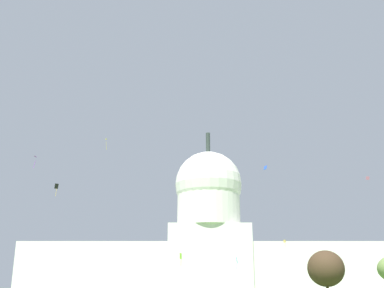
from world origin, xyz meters
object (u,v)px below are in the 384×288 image
at_px(tree_east_far, 326,269).
at_px(kite_pink_mid, 368,178).
at_px(kite_gold_low, 285,241).
at_px(kite_lime_low, 181,257).
at_px(kite_black_mid, 57,187).
at_px(kite_yellow_high, 107,141).
at_px(kite_blue_mid, 265,168).
at_px(kite_violet_mid, 34,158).
at_px(capitol_building, 209,243).
at_px(kite_cyan_low, 237,261).
at_px(event_tent, 222,287).

bearing_deg(tree_east_far, kite_pink_mid, -85.46).
distance_m(tree_east_far, kite_gold_low, 30.40).
bearing_deg(kite_gold_low, kite_lime_low, -107.26).
bearing_deg(kite_black_mid, kite_gold_low, -126.83).
xyz_separation_m(kite_pink_mid, kite_yellow_high, (-70.91, 62.49, 28.29)).
relative_size(kite_lime_low, kite_yellow_high, 0.84).
bearing_deg(tree_east_far, kite_blue_mid, -128.56).
height_order(kite_gold_low, kite_lime_low, kite_gold_low).
bearing_deg(kite_gold_low, kite_violet_mid, -116.64).
height_order(capitol_building, kite_violet_mid, capitol_building).
bearing_deg(tree_east_far, kite_black_mid, -163.54).
relative_size(tree_east_far, kite_cyan_low, 4.69).
bearing_deg(kite_lime_low, kite_pink_mid, -103.37).
relative_size(kite_blue_mid, kite_black_mid, 0.34).
xyz_separation_m(kite_blue_mid, kite_yellow_high, (-49.14, 56.31, 24.33)).
distance_m(kite_gold_low, kite_black_mid, 81.54).
relative_size(kite_cyan_low, kite_black_mid, 0.92).
relative_size(event_tent, kite_pink_mid, 7.68).
distance_m(kite_pink_mid, kite_violet_mid, 73.85).
relative_size(capitol_building, kite_violet_mid, 58.63).
bearing_deg(kite_cyan_low, kite_lime_low, -33.31).
xyz_separation_m(kite_cyan_low, kite_lime_low, (-13.74, -3.04, 0.71)).
xyz_separation_m(kite_cyan_low, kite_gold_low, (20.53, 42.64, 8.49)).
distance_m(event_tent, kite_lime_low, 27.48).
bearing_deg(capitol_building, kite_blue_mid, -82.75).
bearing_deg(kite_pink_mid, capitol_building, -43.88).
distance_m(kite_gold_low, kite_violet_mid, 92.05).
xyz_separation_m(kite_gold_low, kite_violet_mid, (-65.92, -63.09, 12.12)).
bearing_deg(kite_blue_mid, event_tent, -19.73).
xyz_separation_m(capitol_building, kite_black_mid, (-40.02, -79.55, 6.49)).
bearing_deg(tree_east_far, kite_cyan_low, -150.88).
distance_m(kite_gold_low, kite_yellow_high, 73.30).
bearing_deg(kite_black_mid, kite_cyan_low, -155.84).
distance_m(kite_cyan_low, kite_blue_mid, 24.18).
bearing_deg(kite_yellow_high, kite_black_mid, 147.97).
distance_m(event_tent, kite_cyan_low, 29.57).
bearing_deg(kite_black_mid, kite_pink_mid, -171.65).
bearing_deg(kite_lime_low, tree_east_far, -62.35).
distance_m(kite_gold_low, kite_blue_mid, 55.82).
bearing_deg(kite_gold_low, kite_black_mid, -123.27).
xyz_separation_m(capitol_building, kite_violet_mid, (-41.28, -93.72, 9.94)).
height_order(kite_pink_mid, kite_gold_low, kite_pink_mid).
height_order(capitol_building, kite_pink_mid, capitol_building).
bearing_deg(capitol_building, kite_black_mid, -116.71).
height_order(tree_east_far, kite_pink_mid, kite_pink_mid).
relative_size(event_tent, kite_black_mid, 2.26).
xyz_separation_m(kite_violet_mid, kite_lime_low, (31.65, 17.41, -19.89)).
height_order(event_tent, kite_yellow_high, kite_yellow_high).
distance_m(tree_east_far, kite_black_mid, 75.28).
bearing_deg(kite_pink_mid, kite_gold_low, -56.29).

